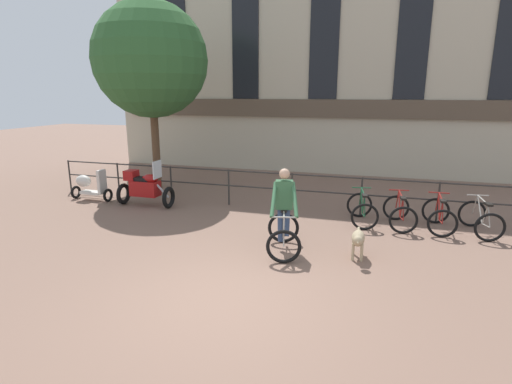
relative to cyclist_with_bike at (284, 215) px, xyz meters
The scene contains 12 objects.
ground_plane 2.43m from the cyclist_with_bike, 101.12° to the right, with size 60.00×60.00×0.00m, color #7A5B4C.
canal_railing 2.97m from the cyclist_with_bike, 98.62° to the left, with size 15.05×0.05×1.05m.
building_facade 9.92m from the cyclist_with_bike, 92.92° to the left, with size 18.00×0.72×10.99m.
cyclist_with_bike is the anchor object (origin of this frame).
dog 1.55m from the cyclist_with_bike, ahead, with size 0.27×0.87×0.58m.
parked_motorcycle 5.05m from the cyclist_with_bike, 155.42° to the left, with size 1.60×0.62×1.35m.
parked_bicycle_near_lamp 2.75m from the cyclist_with_bike, 56.87° to the left, with size 0.84×1.20×0.86m.
parked_bicycle_mid_left 3.32m from the cyclist_with_bike, 43.81° to the left, with size 0.79×1.18×0.86m.
parked_bicycle_mid_right 4.00m from the cyclist_with_bike, 34.93° to the left, with size 0.68×1.12×0.86m.
parked_bicycle_far_end 4.75m from the cyclist_with_bike, 28.76° to the left, with size 0.82×1.19×0.86m.
parked_scooter 6.94m from the cyclist_with_bike, 161.47° to the left, with size 1.29×0.44×0.96m.
tree_canalside_left 7.77m from the cyclist_with_bike, 141.83° to the left, with size 3.71×3.71×6.09m.
Camera 1 is at (2.17, -5.39, 3.19)m, focal length 28.00 mm.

